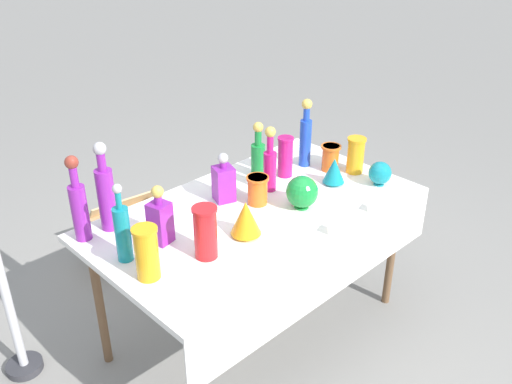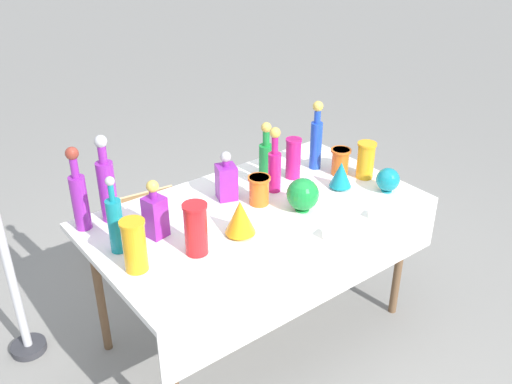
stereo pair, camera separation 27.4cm
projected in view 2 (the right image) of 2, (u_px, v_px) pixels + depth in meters
The scene contains 23 objects.
ground_plane at pixel (256, 328), 3.16m from camera, with size 40.00×40.00×0.00m, color gray.
display_table at pixel (260, 224), 2.80m from camera, with size 1.62×0.93×0.76m.
tall_bottle_0 at pixel (115, 222), 2.42m from camera, with size 0.07×0.07×0.36m.
tall_bottle_1 at pixel (316, 138), 3.13m from camera, with size 0.07×0.07×0.39m.
tall_bottle_2 at pixel (275, 165), 2.90m from camera, with size 0.07×0.07×0.35m.
tall_bottle_3 at pixel (266, 155), 3.06m from camera, with size 0.08×0.08×0.31m.
tall_bottle_4 at pixel (79, 195), 2.57m from camera, with size 0.07×0.07×0.41m.
tall_bottle_5 at pixel (107, 185), 2.63m from camera, with size 0.08×0.08×0.43m.
square_decanter_0 at pixel (226, 180), 2.85m from camera, with size 0.12×0.12×0.26m.
square_decanter_1 at pixel (155, 213), 2.54m from camera, with size 0.10×0.10×0.28m.
slender_vase_0 at pixel (134, 244), 2.31m from camera, with size 0.10×0.10×0.23m.
slender_vase_1 at pixel (293, 157), 3.05m from camera, with size 0.09×0.09×0.22m.
slender_vase_2 at pixel (259, 189), 2.81m from camera, with size 0.11×0.11×0.15m.
slender_vase_3 at pixel (196, 228), 2.41m from camera, with size 0.11×0.11×0.24m.
slender_vase_4 at pixel (340, 161), 3.10m from camera, with size 0.11×0.11×0.15m.
slender_vase_5 at pixel (366, 159), 3.06m from camera, with size 0.10×0.10×0.20m.
fluted_vase_0 at pixel (341, 174), 2.96m from camera, with size 0.12×0.12×0.15m.
fluted_vase_1 at pixel (240, 217), 2.56m from camera, with size 0.14×0.14×0.17m.
round_bowl_0 at pixel (303, 194), 2.75m from camera, with size 0.16×0.16×0.17m.
round_bowl_1 at pixel (388, 180), 2.93m from camera, with size 0.12×0.12×0.13m.
price_tag_left at pixel (371, 213), 2.73m from camera, with size 0.06×0.01×0.04m, color white.
price_tag_center at pixel (326, 232), 2.57m from camera, with size 0.06×0.01×0.05m, color white.
cardboard_box_behind_left at pixel (151, 229), 3.77m from camera, with size 0.53×0.44×0.39m.
Camera 2 is at (-1.47, -1.91, 2.17)m, focal length 40.00 mm.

